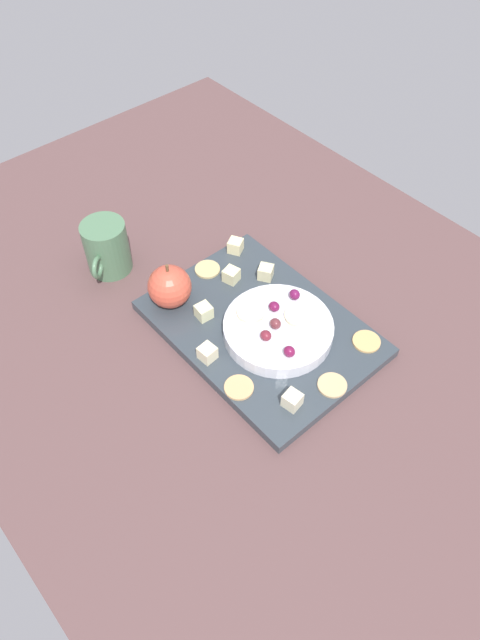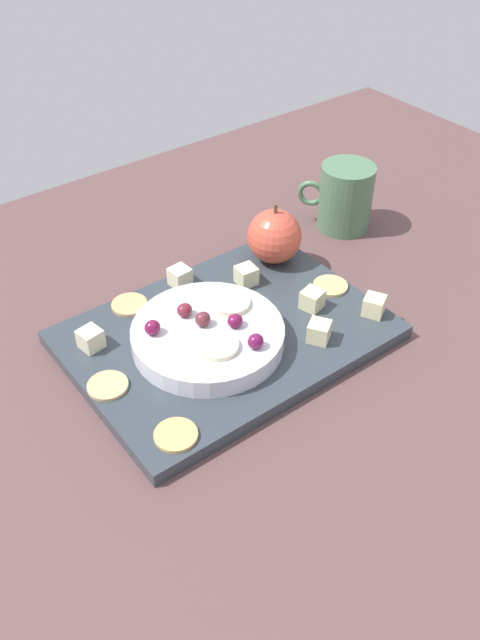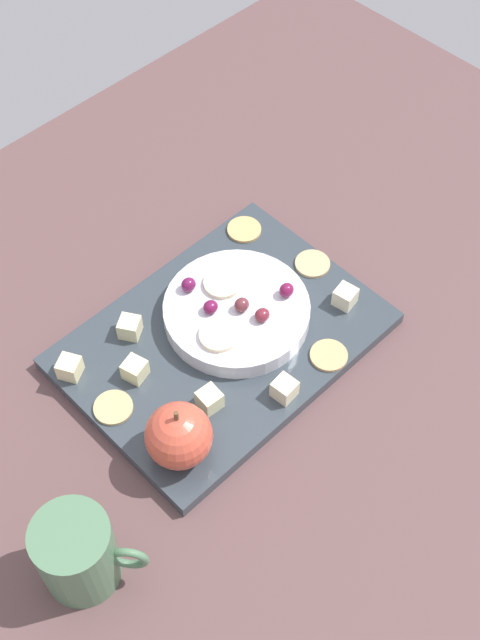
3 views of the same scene
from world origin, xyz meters
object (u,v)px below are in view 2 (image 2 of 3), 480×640
(platter, at_px, (224,333))
(cheese_cube_2, at_px, (91,339))
(grape_0, at_px, (185,310))
(apple_slice_1, at_px, (231,303))
(cracker_3, at_px, (129,305))
(grape_4, at_px, (204,320))
(grape_1, at_px, (235,321))
(cheese_cube_3, at_px, (246,275))
(cheese_cube_4, at_px, (319,332))
(cracker_0, at_px, (176,435))
(cheese_cube_0, at_px, (312,299))
(cracker_2, at_px, (108,386))
(cracker_1, at_px, (330,286))
(apple_slice_0, at_px, (218,346))
(apple_whole, at_px, (274,236))
(cheese_cube_1, at_px, (374,306))
(serving_dish, at_px, (208,336))
(cup, at_px, (345,197))
(grape_2, at_px, (256,341))
(grape_3, at_px, (152,327))
(cheese_cube_5, at_px, (180,277))

(platter, height_order, cheese_cube_2, cheese_cube_2)
(grape_0, xyz_separation_m, apple_slice_1, (0.05, -0.02, -0.00))
(cracker_3, relative_size, grape_4, 2.42)
(grape_0, distance_m, grape_1, 0.06)
(cheese_cube_3, xyz_separation_m, grape_1, (-0.08, -0.08, 0.02))
(cheese_cube_4, distance_m, cracker_0, 0.21)
(cheese_cube_0, bearing_deg, cracker_2, 173.98)
(cheese_cube_4, distance_m, grape_1, 0.10)
(cracker_0, relative_size, apple_slice_1, 0.97)
(grape_0, bearing_deg, cracker_1, -11.78)
(cracker_3, distance_m, grape_4, 0.12)
(grape_0, relative_size, apple_slice_1, 0.40)
(platter, relative_size, cracker_3, 8.11)
(cracker_1, relative_size, apple_slice_0, 0.97)
(apple_whole, height_order, cracker_2, apple_whole)
(cheese_cube_0, relative_size, cracker_3, 0.54)
(apple_whole, bearing_deg, cracker_2, -164.74)
(grape_0, height_order, grape_4, grape_4)
(cheese_cube_1, relative_size, apple_slice_0, 0.53)
(cheese_cube_2, bearing_deg, serving_dish, -34.71)
(grape_1, height_order, cup, cup)
(grape_2, height_order, grape_3, same)
(cheese_cube_2, bearing_deg, cheese_cube_0, -21.38)
(serving_dish, height_order, cracker_2, serving_dish)
(cracker_0, height_order, grape_4, grape_4)
(cheese_cube_2, relative_size, apple_slice_1, 0.53)
(serving_dish, distance_m, grape_0, 0.04)
(cracker_2, height_order, cracker_3, same)
(grape_4, bearing_deg, cracker_1, -3.63)
(cracker_2, bearing_deg, grape_1, -8.19)
(cracker_2, bearing_deg, apple_whole, 15.26)
(cracker_3, relative_size, grape_0, 2.42)
(platter, relative_size, cheese_cube_2, 15.01)
(platter, relative_size, cup, 3.72)
(cheese_cube_5, bearing_deg, cheese_cube_0, -52.94)
(apple_whole, height_order, cheese_cube_2, apple_whole)
(grape_4, relative_size, apple_slice_1, 0.40)
(cracker_3, bearing_deg, grape_4, -71.40)
(cheese_cube_3, height_order, cheese_cube_4, same)
(grape_4, bearing_deg, cracker_3, 108.60)
(cheese_cube_1, distance_m, cracker_0, 0.30)
(cracker_0, relative_size, cup, 0.46)
(cup, bearing_deg, cracker_2, -166.79)
(cheese_cube_1, bearing_deg, cracker_3, 140.14)
(cracker_2, bearing_deg, grape_4, -0.08)
(cracker_2, bearing_deg, grape_2, -23.24)
(serving_dish, relative_size, cracker_0, 3.95)
(apple_slice_0, bearing_deg, grape_3, 124.71)
(cheese_cube_4, bearing_deg, cheese_cube_3, 90.02)
(cheese_cube_0, height_order, grape_1, grape_1)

